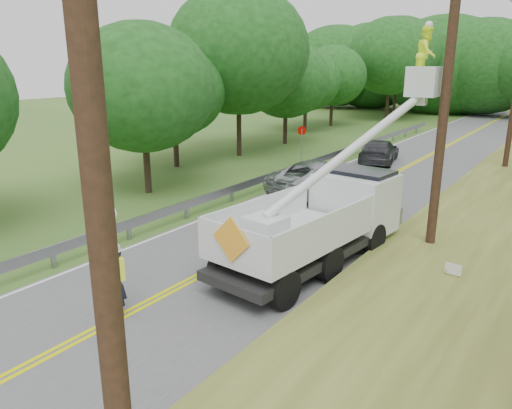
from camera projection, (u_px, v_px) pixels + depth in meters
The scene contains 12 objects.
ground at pixel (118, 319), 12.09m from camera, with size 140.00×140.00×0.00m, color #315A21.
road at pixel (352, 196), 23.15m from camera, with size 7.20×96.00×0.03m.
guardrail at pixel (289, 171), 25.91m from camera, with size 0.18×48.00×0.77m.
utility_poles at pixel (494, 81), 21.33m from camera, with size 1.60×43.30×10.00m.
treeline_left at pixel (318, 64), 39.92m from camera, with size 10.77×57.02×10.95m.
treeline_horizon at pixel (499, 67), 55.55m from camera, with size 58.04×15.37×12.02m.
flagger at pixel (115, 277), 11.89m from camera, with size 1.15×0.66×2.97m.
bucket_truck at pixel (336, 208), 15.64m from camera, with size 4.05×7.64×7.13m.
suv_silver at pixel (319, 177), 23.42m from camera, with size 2.62×5.69×1.58m, color #ABAEB1.
suv_darkgrey at pixel (379, 151), 30.50m from camera, with size 1.98×4.87×1.41m, color #33353A.
stop_sign_permanent at pixel (302, 141), 28.54m from camera, with size 0.47×0.29×2.52m.
yard_sign at pixel (453, 270), 13.77m from camera, with size 0.46×0.07×0.66m.
Camera 1 is at (8.95, -6.97, 6.10)m, focal length 34.47 mm.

